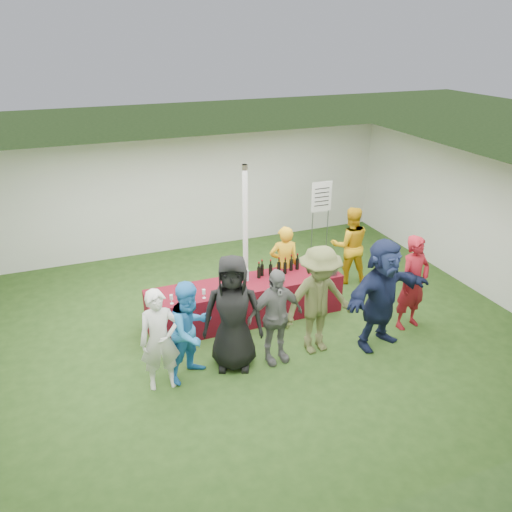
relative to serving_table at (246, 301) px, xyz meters
name	(u,v)px	position (x,y,z in m)	size (l,w,h in m)	color
ground	(243,331)	(-0.20, -0.37, -0.38)	(60.00, 60.00, 0.00)	#284719
tent	(245,234)	(0.30, 0.83, 0.98)	(10.00, 10.00, 10.00)	white
serving_table	(246,301)	(0.00, 0.00, 0.00)	(3.60, 0.80, 0.75)	maroon
wine_bottles	(278,268)	(0.69, 0.14, 0.50)	(0.89, 0.15, 0.32)	black
wine_glasses	(232,287)	(-0.35, -0.26, 0.49)	(2.73, 0.16, 0.16)	silver
water_bottle	(247,275)	(0.06, 0.08, 0.48)	(0.07, 0.07, 0.23)	silver
bar_towel	(319,268)	(1.51, 0.05, 0.39)	(0.25, 0.18, 0.03)	white
dump_bucket	(331,269)	(1.61, -0.22, 0.46)	(0.26, 0.26, 0.18)	slate
wine_list_sign	(321,202)	(2.60, 2.08, 0.94)	(0.50, 0.03, 1.80)	slate
staff_pourer	(284,264)	(0.93, 0.39, 0.41)	(0.57, 0.38, 1.57)	gold
staff_back	(350,245)	(2.55, 0.67, 0.45)	(0.81, 0.63, 1.66)	#CE960F
customer_0	(160,340)	(-1.82, -1.35, 0.43)	(0.59, 0.39, 1.62)	silver
customer_1	(191,330)	(-1.33, -1.26, 0.43)	(0.78, 0.61, 1.62)	#2A84D2
customer_2	(233,313)	(-0.66, -1.25, 0.58)	(0.94, 0.61, 1.92)	black
customer_3	(275,317)	(0.00, -1.36, 0.44)	(0.96, 0.40, 1.63)	slate
customer_4	(319,301)	(0.76, -1.35, 0.57)	(1.22, 0.70, 1.88)	brown
customer_5	(382,294)	(1.81, -1.56, 0.59)	(1.79, 0.57, 1.93)	#171F40
customer_6	(413,283)	(2.66, -1.28, 0.50)	(0.64, 0.42, 1.75)	maroon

